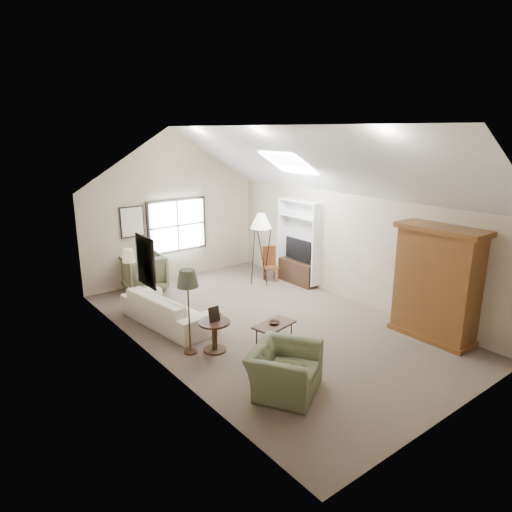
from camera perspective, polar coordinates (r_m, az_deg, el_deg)
room_shell at (r=8.79m, az=1.63°, el=10.86°), size 5.01×8.01×4.00m
window at (r=12.38m, az=-9.80°, el=3.78°), size 1.72×0.08×1.42m
skylight at (r=10.32m, az=4.09°, el=11.59°), size 0.80×1.20×0.52m
wall_art at (r=9.71m, az=-14.50°, el=1.96°), size 1.97×3.71×0.88m
armoire at (r=9.33m, az=21.66°, el=-3.21°), size 0.60×1.50×2.20m
tv_alcove at (r=11.84m, az=5.39°, el=1.92°), size 0.32×1.30×2.10m
media_console at (r=12.06m, az=5.22°, el=-2.03°), size 0.34×1.18×0.60m
tv_panel at (r=11.89m, az=5.29°, el=0.83°), size 0.05×0.90×0.55m
sofa at (r=9.69m, az=-10.87°, el=-6.48°), size 1.20×2.41×0.67m
armchair_near at (r=7.22m, az=3.57°, el=-14.05°), size 1.44×1.40×0.72m
armchair_far at (r=11.81m, az=-13.90°, el=-1.99°), size 1.08×1.10×0.92m
coffee_table at (r=8.72m, az=2.29°, el=-9.70°), size 0.87×0.59×0.41m
bowl at (r=8.63m, az=2.31°, el=-8.32°), size 0.23×0.23×0.05m
side_table at (r=8.47m, az=-5.19°, el=-9.93°), size 0.65×0.65×0.58m
side_chair at (r=12.15m, az=1.84°, el=-1.02°), size 0.47×0.47×0.92m
tripod_lamp at (r=11.78m, az=0.64°, el=0.94°), size 0.72×0.72×1.91m
dark_lamp at (r=8.23m, az=-8.40°, el=-6.88°), size 0.43×0.43×1.61m
tan_lamp at (r=10.48m, az=-15.45°, el=-2.83°), size 0.33×0.33×1.45m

